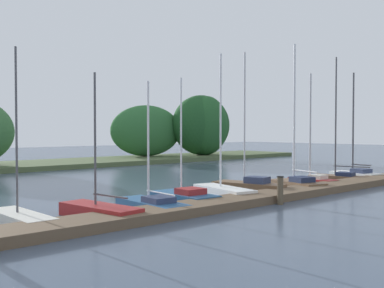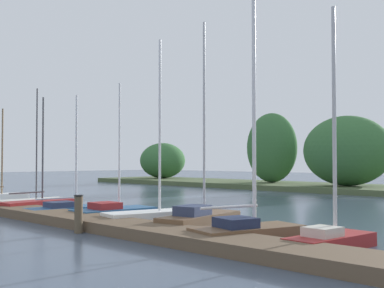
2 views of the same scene
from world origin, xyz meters
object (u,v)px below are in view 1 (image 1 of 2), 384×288
Objects in this scene: sailboat_1 at (19,216)px; sailboat_5 at (222,190)px; sailboat_4 at (183,196)px; sailboat_8 at (312,178)px; sailboat_2 at (97,210)px; sailboat_3 at (151,203)px; sailboat_6 at (247,185)px; sailboat_9 at (338,175)px; mooring_piling_1 at (280,190)px; sailboat_10 at (355,173)px; sailboat_7 at (296,181)px.

sailboat_5 is (9.72, -0.16, 0.07)m from sailboat_1.
sailboat_8 is at bearing -87.93° from sailboat_4.
sailboat_5 is (7.25, 0.80, 0.03)m from sailboat_2.
sailboat_8 is (11.98, 0.47, 0.12)m from sailboat_3.
sailboat_3 is (2.51, 0.13, -0.03)m from sailboat_2.
sailboat_1 is at bearing 84.78° from sailboat_3.
sailboat_8 is (5.16, -0.40, 0.02)m from sailboat_6.
sailboat_9 is at bearing -91.40° from sailboat_1.
sailboat_6 reaches higher than sailboat_5.
sailboat_8 is 5.31× the size of mooring_piling_1.
sailboat_3 is 0.67× the size of sailboat_9.
sailboat_8 is 0.93× the size of sailboat_10.
sailboat_4 is (4.78, 0.75, -0.01)m from sailboat_2.
sailboat_5 is (4.74, 0.67, 0.06)m from sailboat_3.
sailboat_8 is at bearing 23.82° from mooring_piling_1.
sailboat_1 is 0.88× the size of sailboat_5.
sailboat_4 is 0.85× the size of sailboat_8.
sailboat_5 reaches higher than sailboat_1.
sailboat_1 is 1.17× the size of sailboat_3.
sailboat_7 reaches higher than sailboat_4.
sailboat_7 is at bearing 107.02° from sailboat_8.
sailboat_5 is (2.48, 0.05, 0.04)m from sailboat_4.
sailboat_3 is 0.66× the size of sailboat_7.
sailboat_9 reaches higher than sailboat_6.
sailboat_2 is 12.18m from sailboat_7.
sailboat_1 is 0.78× the size of sailboat_9.
sailboat_8 is (7.24, -0.20, 0.06)m from sailboat_5.
sailboat_6 is 8.01m from sailboat_9.
sailboat_7 is (2.85, -0.93, 0.05)m from sailboat_6.
sailboat_7 is at bearing -120.04° from sailboat_6.
sailboat_5 is 1.06× the size of sailboat_8.
sailboat_3 is at bearing 79.75° from sailboat_9.
sailboat_7 reaches higher than mooring_piling_1.
sailboat_2 is 4.84m from sailboat_4.
sailboat_2 is 19.68m from sailboat_10.
sailboat_5 is at bearing 92.48° from sailboat_8.
sailboat_6 is 0.93× the size of sailboat_9.
mooring_piling_1 is (-7.15, -3.16, 0.24)m from sailboat_8.
sailboat_2 is 9.38m from sailboat_6.
sailboat_2 is at bearing 79.91° from sailboat_9.
sailboat_7 is (9.67, -0.06, 0.15)m from sailboat_3.
sailboat_10 reaches higher than sailboat_5.
sailboat_1 is 16.96m from sailboat_8.
sailboat_5 is at bearing -91.21° from sailboat_2.
sailboat_10 is (5.18, 0.16, -0.01)m from sailboat_8.
sailboat_3 is 9.67m from sailboat_7.
sailboat_1 is at bearing 160.23° from mooring_piling_1.
sailboat_5 is 5.63× the size of mooring_piling_1.
sailboat_2 is 7.78m from mooring_piling_1.
sailboat_2 reaches higher than sailboat_3.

